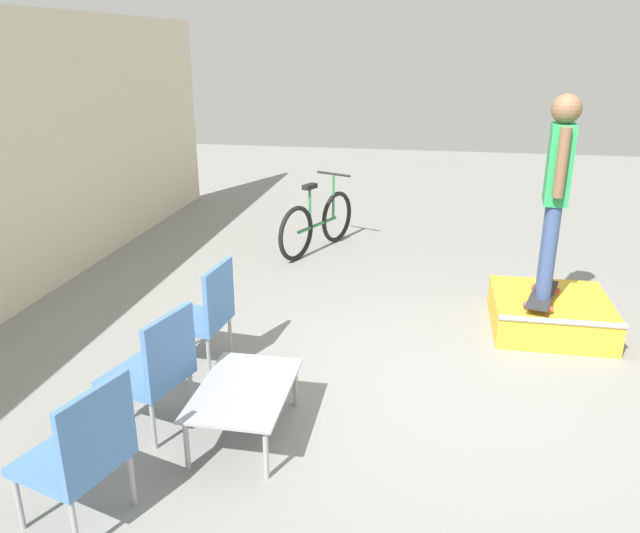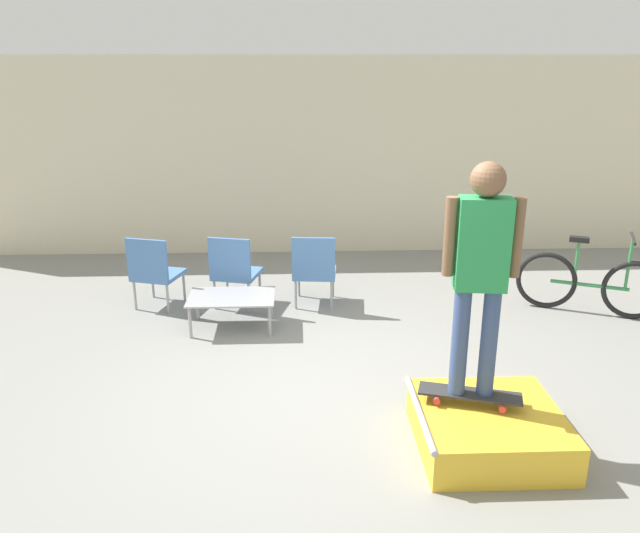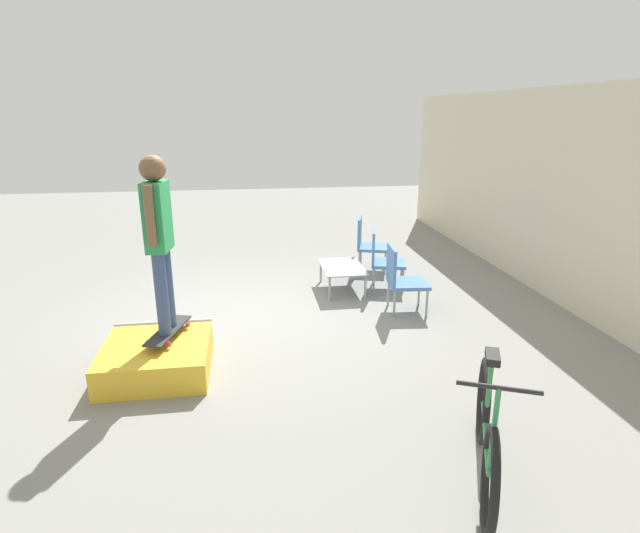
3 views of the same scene
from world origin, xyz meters
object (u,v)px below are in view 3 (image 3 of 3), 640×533
(skate_ramp_box, at_px, (157,358))
(patio_chair_right, at_px, (401,277))
(patio_chair_left, at_px, (368,242))
(patio_chair_center, at_px, (382,257))
(bicycle, at_px, (487,433))
(skateboard_on_ramp, at_px, (168,331))
(person_skater, at_px, (159,230))
(coffee_table, at_px, (342,268))

(skate_ramp_box, height_order, patio_chair_right, patio_chair_right)
(skate_ramp_box, relative_size, patio_chair_left, 1.23)
(patio_chair_center, relative_size, bicycle, 0.59)
(skateboard_on_ramp, bearing_deg, bicycle, 66.13)
(patio_chair_left, distance_m, patio_chair_right, 1.95)
(person_skater, distance_m, patio_chair_right, 3.30)
(patio_chair_center, bearing_deg, coffee_table, 106.54)
(patio_chair_left, height_order, patio_chair_right, same)
(coffee_table, distance_m, bicycle, 4.26)
(bicycle, bearing_deg, coffee_table, -152.82)
(person_skater, distance_m, bicycle, 3.53)
(skate_ramp_box, bearing_deg, patio_chair_center, 126.49)
(person_skater, bearing_deg, skate_ramp_box, -35.53)
(person_skater, distance_m, patio_chair_center, 3.76)
(patio_chair_center, xyz_separation_m, patio_chair_right, (0.98, -0.00, 0.00))
(skate_ramp_box, xyz_separation_m, patio_chair_right, (-1.28, 3.05, 0.34))
(patio_chair_left, xyz_separation_m, patio_chair_right, (1.95, -0.00, 0.00))
(coffee_table, bearing_deg, bicycle, 3.62)
(skateboard_on_ramp, bearing_deg, person_skater, -73.94)
(skate_ramp_box, relative_size, patio_chair_center, 1.23)
(skateboard_on_ramp, height_order, coffee_table, skateboard_on_ramp)
(patio_chair_center, height_order, bicycle, bicycle)
(skate_ramp_box, bearing_deg, patio_chair_right, 112.71)
(coffee_table, bearing_deg, patio_chair_center, 92.17)
(person_skater, bearing_deg, patio_chair_right, 117.61)
(skateboard_on_ramp, distance_m, person_skater, 1.10)
(person_skater, bearing_deg, skateboard_on_ramp, 96.27)
(skate_ramp_box, bearing_deg, bicycle, 53.07)
(patio_chair_left, height_order, bicycle, bicycle)
(person_skater, distance_m, coffee_table, 3.32)
(skateboard_on_ramp, xyz_separation_m, patio_chair_center, (-2.13, 2.93, 0.09))
(skateboard_on_ramp, bearing_deg, coffee_table, 148.53)
(coffee_table, bearing_deg, patio_chair_right, 33.59)
(coffee_table, bearing_deg, person_skater, -47.52)
(skate_ramp_box, distance_m, bicycle, 3.36)
(patio_chair_left, bearing_deg, person_skater, 152.95)
(skate_ramp_box, bearing_deg, patio_chair_left, 136.60)
(patio_chair_left, bearing_deg, skateboard_on_ramp, 152.95)
(skate_ramp_box, height_order, patio_chair_center, patio_chair_center)
(skate_ramp_box, xyz_separation_m, skateboard_on_ramp, (-0.13, 0.12, 0.24))
(skateboard_on_ramp, relative_size, bicycle, 0.53)
(skateboard_on_ramp, distance_m, patio_chair_center, 3.62)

